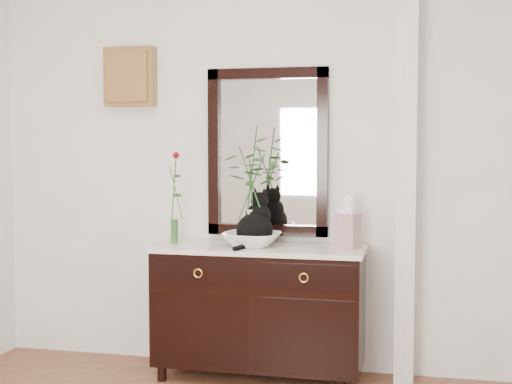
% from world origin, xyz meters
% --- Properties ---
extents(wall_back, '(3.60, 0.04, 2.70)m').
position_xyz_m(wall_back, '(0.00, 1.98, 1.35)').
color(wall_back, white).
rests_on(wall_back, ground).
extents(pilaster, '(0.12, 0.20, 2.70)m').
position_xyz_m(pilaster, '(1.00, 1.90, 1.35)').
color(pilaster, white).
rests_on(pilaster, ground).
extents(sideboard, '(1.33, 0.52, 0.82)m').
position_xyz_m(sideboard, '(0.10, 1.73, 0.47)').
color(sideboard, black).
rests_on(sideboard, ground).
extents(wall_mirror, '(0.80, 0.06, 1.10)m').
position_xyz_m(wall_mirror, '(0.10, 1.97, 1.44)').
color(wall_mirror, black).
rests_on(wall_mirror, wall_back).
extents(key_cabinet, '(0.35, 0.10, 0.40)m').
position_xyz_m(key_cabinet, '(-0.85, 1.94, 1.95)').
color(key_cabinet, brown).
rests_on(key_cabinet, wall_back).
extents(cat, '(0.32, 0.36, 0.35)m').
position_xyz_m(cat, '(0.07, 1.70, 1.03)').
color(cat, black).
rests_on(cat, sideboard).
extents(lotus_bowl, '(0.39, 0.39, 0.09)m').
position_xyz_m(lotus_bowl, '(0.05, 1.71, 0.89)').
color(lotus_bowl, white).
rests_on(lotus_bowl, sideboard).
extents(vase_branches, '(0.45, 0.45, 0.75)m').
position_xyz_m(vase_branches, '(0.05, 1.71, 1.24)').
color(vase_branches, silver).
rests_on(vase_branches, lotus_bowl).
extents(bud_vase_rose, '(0.09, 0.09, 0.60)m').
position_xyz_m(bud_vase_rose, '(-0.47, 1.74, 1.15)').
color(bud_vase_rose, '#2B5E28').
rests_on(bud_vase_rose, sideboard).
extents(ginger_jar, '(0.16, 0.16, 0.35)m').
position_xyz_m(ginger_jar, '(0.65, 1.77, 1.02)').
color(ginger_jar, silver).
rests_on(ginger_jar, sideboard).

